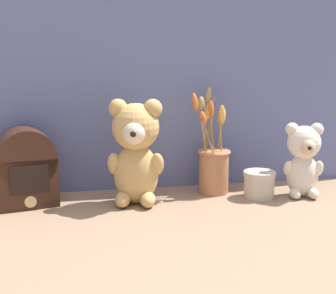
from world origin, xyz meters
The scene contains 7 objects.
ground_plane centered at (0.00, 0.00, 0.00)m, with size 4.00×4.00×0.00m, color #8E7056.
backdrop_wall centered at (0.00, 0.17, 0.34)m, with size 1.33×0.02×0.67m.
teddy_bear_large centered at (-0.09, 0.01, 0.16)m, with size 0.17×0.15×0.30m.
teddy_bear_medium centered at (0.40, -0.01, 0.12)m, with size 0.12×0.11×0.22m.
flower_vase centered at (0.15, 0.07, 0.09)m, with size 0.13×0.12×0.32m.
vintage_radio centered at (-0.40, 0.06, 0.11)m, with size 0.18×0.15×0.22m.
decorative_tin_tall centered at (0.27, 0.00, 0.04)m, with size 0.09×0.09×0.08m.
Camera 1 is at (-0.27, -1.39, 0.46)m, focal length 55.00 mm.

